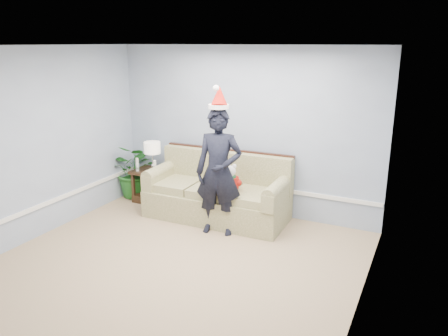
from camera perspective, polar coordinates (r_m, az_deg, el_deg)
room_shell at (r=4.96m, az=-9.07°, el=-0.31°), size 4.54×5.04×2.74m
wainscot_trim at (r=6.80m, az=-11.23°, el=-3.83°), size 4.49×4.99×0.06m
sofa at (r=7.03m, az=-0.75°, el=-3.51°), size 2.26×1.01×1.05m
side_table at (r=7.86m, az=-9.50°, el=-2.73°), size 0.59×0.50×0.57m
table_lamp at (r=7.64m, az=-9.36°, el=2.48°), size 0.29×0.29×0.51m
candle_pair at (r=7.62m, az=-10.15°, el=0.23°), size 0.43×0.06×0.23m
houseplant at (r=8.07m, az=-11.38°, el=-0.29°), size 0.91×0.79×1.00m
man at (r=6.29m, az=-0.68°, el=-0.56°), size 0.75×0.57×1.86m
santa_hat at (r=6.08m, az=-0.65°, el=9.14°), size 0.38×0.40×0.34m
teddy_bear at (r=6.62m, az=0.77°, el=-1.72°), size 0.33×0.34×0.43m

